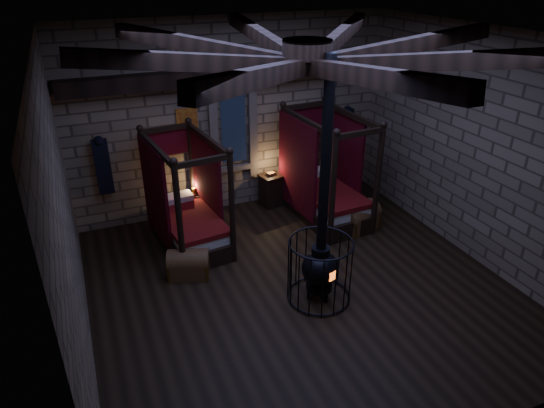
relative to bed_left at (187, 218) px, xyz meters
name	(u,v)px	position (x,y,z in m)	size (l,w,h in m)	color
room	(304,70)	(1.42, -2.15, 3.20)	(7.02, 7.02, 4.29)	black
bed_left	(187,218)	(0.00, 0.00, 0.00)	(1.34, 2.21, 2.19)	black
bed_right	(324,192)	(3.06, -0.02, 0.03)	(1.30, 2.29, 2.32)	black
trunk_left	(189,264)	(-0.29, -1.16, -0.30)	(0.84, 0.68, 0.54)	brown
trunk_right	(359,218)	(3.46, -0.88, -0.27)	(0.95, 0.74, 0.61)	brown
nightstand_left	(195,207)	(0.36, 0.81, -0.20)	(0.49, 0.48, 0.81)	black
nightstand_right	(271,190)	(2.18, 0.90, -0.16)	(0.55, 0.53, 0.82)	black
stove	(320,266)	(1.58, -2.65, 0.11)	(1.08, 1.08, 4.05)	black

